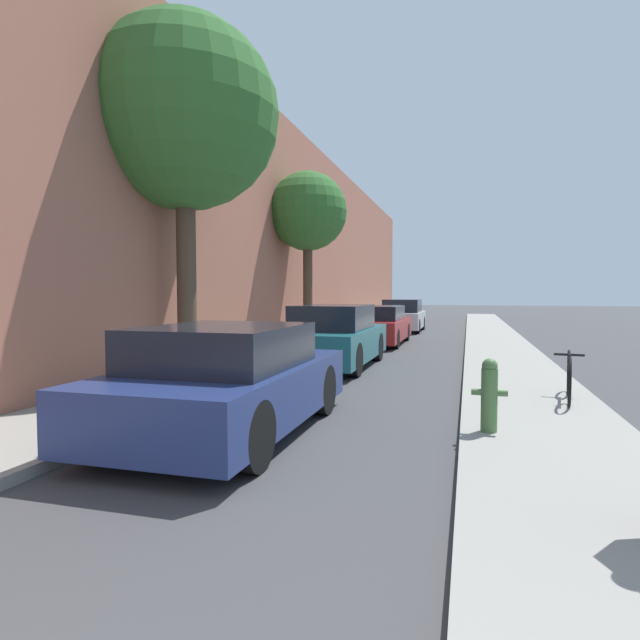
{
  "coord_description": "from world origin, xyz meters",
  "views": [
    {
      "loc": [
        1.97,
        0.49,
        1.72
      ],
      "look_at": [
        -0.8,
        10.18,
        1.2
      ],
      "focal_mm": 29.15,
      "sensor_mm": 36.0,
      "label": 1
    }
  ],
  "objects": [
    {
      "name": "ground_plane",
      "position": [
        0.0,
        16.0,
        0.0
      ],
      "size": [
        120.0,
        120.0,
        0.0
      ],
      "primitive_type": "plane",
      "color": "#3D3D3F"
    },
    {
      "name": "sidewalk_left",
      "position": [
        -2.9,
        16.0,
        0.06
      ],
      "size": [
        2.0,
        52.0,
        0.12
      ],
      "color": "gray",
      "rests_on": "ground"
    },
    {
      "name": "sidewalk_right",
      "position": [
        2.9,
        16.0,
        0.06
      ],
      "size": [
        2.0,
        52.0,
        0.12
      ],
      "color": "gray",
      "rests_on": "ground"
    },
    {
      "name": "building_facade_left",
      "position": [
        -4.25,
        16.0,
        3.76
      ],
      "size": [
        0.7,
        52.0,
        7.52
      ],
      "color": "#9E604C",
      "rests_on": "ground"
    },
    {
      "name": "parked_car_navy",
      "position": [
        -0.84,
        6.24,
        0.64
      ],
      "size": [
        1.91,
        4.0,
        1.33
      ],
      "color": "black",
      "rests_on": "ground"
    },
    {
      "name": "parked_car_teal",
      "position": [
        -1.01,
        12.16,
        0.69
      ],
      "size": [
        1.73,
        4.37,
        1.44
      ],
      "color": "black",
      "rests_on": "ground"
    },
    {
      "name": "parked_car_red",
      "position": [
        -0.94,
        17.82,
        0.62
      ],
      "size": [
        1.73,
        4.6,
        1.29
      ],
      "color": "black",
      "rests_on": "ground"
    },
    {
      "name": "parked_car_silver",
      "position": [
        -0.85,
        23.88,
        0.67
      ],
      "size": [
        1.74,
        4.0,
        1.43
      ],
      "color": "black",
      "rests_on": "ground"
    },
    {
      "name": "street_tree_near",
      "position": [
        -3.33,
        9.55,
        5.12
      ],
      "size": [
        3.65,
        3.65,
        6.86
      ],
      "color": "#4C3A2B",
      "rests_on": "sidewalk_left"
    },
    {
      "name": "street_tree_far",
      "position": [
        -3.04,
        16.56,
        4.3
      ],
      "size": [
        2.53,
        2.53,
        5.49
      ],
      "color": "#4C3A2B",
      "rests_on": "sidewalk_left"
    },
    {
      "name": "fire_hydrant",
      "position": [
        2.22,
        6.73,
        0.56
      ],
      "size": [
        0.4,
        0.19,
        0.85
      ],
      "color": "#47703D",
      "rests_on": "sidewalk_right"
    },
    {
      "name": "bicycle",
      "position": [
        3.44,
        8.92,
        0.48
      ],
      "size": [
        0.44,
        1.72,
        0.71
      ],
      "rotation": [
        0.0,
        0.0,
        -0.16
      ],
      "color": "black",
      "rests_on": "sidewalk_right"
    }
  ]
}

